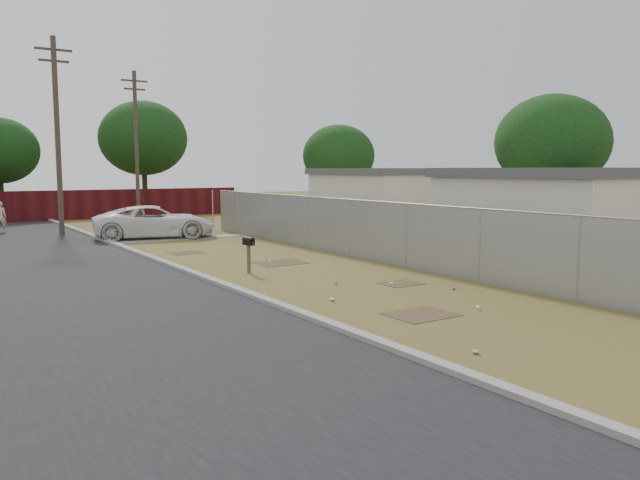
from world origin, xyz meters
TOP-DOWN VIEW (x-y plane):
  - ground at (0.00, 0.00)m, footprint 120.00×120.00m
  - street at (-6.76, 8.05)m, footprint 15.10×60.00m
  - chainlink_fence at (3.12, 1.03)m, footprint 0.10×27.06m
  - utility_poles at (-3.67, 20.67)m, footprint 12.60×8.24m
  - houses at (9.70, 3.13)m, footprint 9.30×17.24m
  - horizon_trees at (0.84, 23.56)m, footprint 33.32×31.94m
  - mailbox at (-1.46, 1.76)m, footprint 0.22×0.47m
  - pickup_truck at (-0.76, 12.47)m, footprint 5.67×3.59m
  - pedestrian at (-6.25, 18.87)m, footprint 0.59×0.43m
  - scattered_litter at (-0.10, -2.74)m, footprint 3.84×10.89m

SIDE VIEW (x-z plane):
  - ground at x=0.00m, z-range 0.00..0.00m
  - street at x=-6.76m, z-range -0.04..0.08m
  - scattered_litter at x=-0.10m, z-range 0.01..0.08m
  - pickup_truck at x=-0.76m, z-range 0.00..1.46m
  - pedestrian at x=-6.25m, z-range 0.00..1.52m
  - chainlink_fence at x=3.12m, z-range -0.21..1.81m
  - mailbox at x=-1.46m, z-range 0.31..1.39m
  - houses at x=9.70m, z-range 0.01..3.11m
  - horizon_trees at x=0.84m, z-range 0.74..8.52m
  - utility_poles at x=-3.67m, z-range 0.19..9.19m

